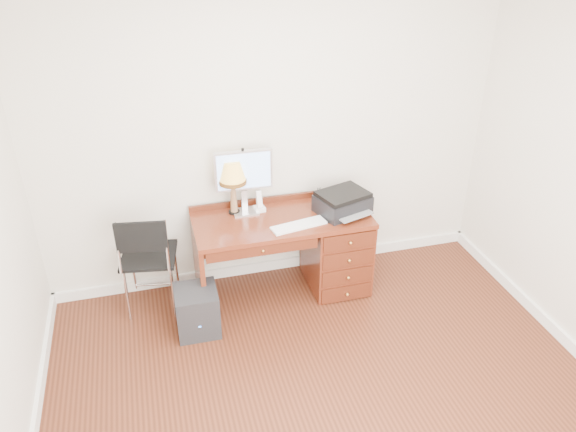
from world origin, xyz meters
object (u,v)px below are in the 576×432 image
object	(u,v)px
printer	(343,202)
chair	(148,253)
desk	(317,246)
phone	(259,205)
equipment_box	(197,311)
monitor	(244,174)
leg_lamp	(232,176)

from	to	relation	value
printer	chair	world-z (taller)	chair
desk	printer	size ratio (longest dim) A/B	3.00
desk	printer	xyz separation A→B (m)	(0.21, -0.04, 0.43)
phone	equipment_box	world-z (taller)	phone
monitor	printer	world-z (taller)	monitor
monitor	equipment_box	xyz separation A→B (m)	(-0.53, -0.55, -0.91)
phone	equipment_box	bearing A→B (deg)	-149.24
monitor	desk	bearing A→B (deg)	-16.80
phone	desk	bearing A→B (deg)	-27.26
desk	printer	world-z (taller)	printer
equipment_box	printer	bearing A→B (deg)	14.36
equipment_box	monitor	bearing A→B (deg)	47.04
printer	leg_lamp	xyz separation A→B (m)	(-0.90, 0.22, 0.26)
printer	chair	distance (m)	1.68
desk	chair	size ratio (longest dim) A/B	1.59
chair	printer	bearing A→B (deg)	7.24
chair	equipment_box	bearing A→B (deg)	-40.12
leg_lamp	chair	distance (m)	0.94
leg_lamp	desk	bearing A→B (deg)	-15.23
printer	equipment_box	world-z (taller)	printer
monitor	leg_lamp	bearing A→B (deg)	-175.10
printer	phone	size ratio (longest dim) A/B	2.61
desk	chair	world-z (taller)	chair
monitor	chair	size ratio (longest dim) A/B	0.60
chair	equipment_box	xyz separation A→B (m)	(0.32, -0.38, -0.37)
leg_lamp	phone	distance (m)	0.37
monitor	leg_lamp	world-z (taller)	monitor
desk	leg_lamp	bearing A→B (deg)	164.77
chair	equipment_box	size ratio (longest dim) A/B	2.39
phone	chair	bearing A→B (deg)	-179.66
leg_lamp	chair	bearing A→B (deg)	-167.67
desk	leg_lamp	distance (m)	1.00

